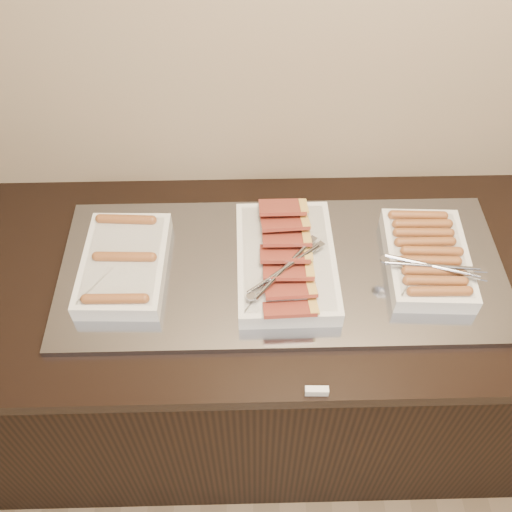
{
  "coord_description": "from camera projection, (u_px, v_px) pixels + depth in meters",
  "views": [
    {
      "loc": [
        -0.1,
        1.18,
        2.13
      ],
      "look_at": [
        -0.07,
        2.13,
        0.97
      ],
      "focal_mm": 40.0,
      "sensor_mm": 36.0,
      "label": 1
    }
  ],
  "objects": [
    {
      "name": "counter",
      "position": [
        278.0,
        353.0,
        1.9
      ],
      "size": [
        2.06,
        0.76,
        0.9
      ],
      "color": "black",
      "rests_on": "ground"
    },
    {
      "name": "dish_center",
      "position": [
        286.0,
        261.0,
        1.51
      ],
      "size": [
        0.26,
        0.41,
        0.09
      ],
      "rotation": [
        0.0,
        0.0,
        0.01
      ],
      "color": "silver",
      "rests_on": "warming_tray"
    },
    {
      "name": "warming_tray",
      "position": [
        282.0,
        269.0,
        1.55
      ],
      "size": [
        1.2,
        0.5,
        0.02
      ],
      "primitive_type": "cube",
      "color": "gray",
      "rests_on": "counter"
    },
    {
      "name": "label_holder",
      "position": [
        317.0,
        391.0,
        1.32
      ],
      "size": [
        0.06,
        0.02,
        0.02
      ],
      "primitive_type": "cube",
      "rotation": [
        0.0,
        0.0,
        -0.03
      ],
      "color": "silver",
      "rests_on": "counter"
    },
    {
      "name": "dish_right",
      "position": [
        428.0,
        258.0,
        1.52
      ],
      "size": [
        0.27,
        0.33,
        0.08
      ],
      "rotation": [
        0.0,
        0.0,
        -0.05
      ],
      "color": "silver",
      "rests_on": "warming_tray"
    },
    {
      "name": "dish_left",
      "position": [
        124.0,
        264.0,
        1.51
      ],
      "size": [
        0.23,
        0.33,
        0.07
      ],
      "rotation": [
        0.0,
        0.0,
        -0.03
      ],
      "color": "silver",
      "rests_on": "warming_tray"
    }
  ]
}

